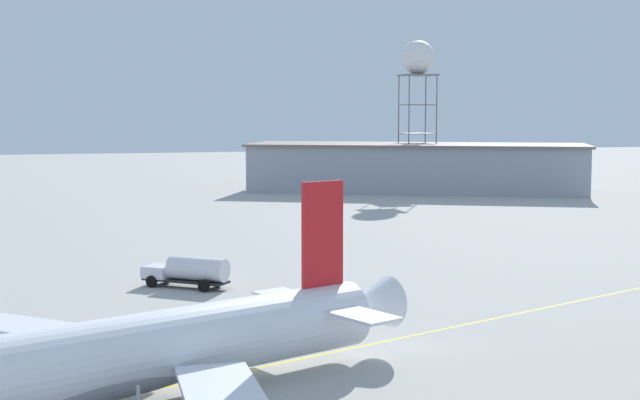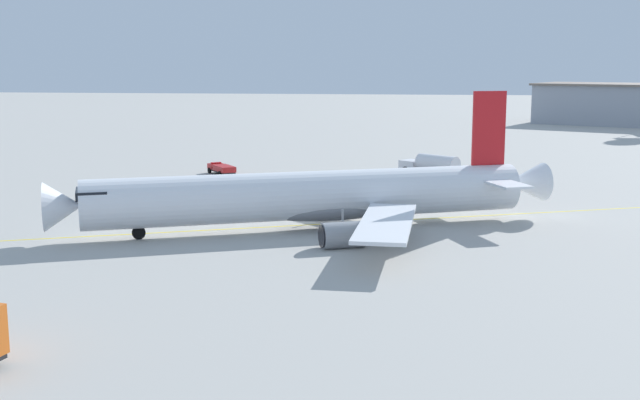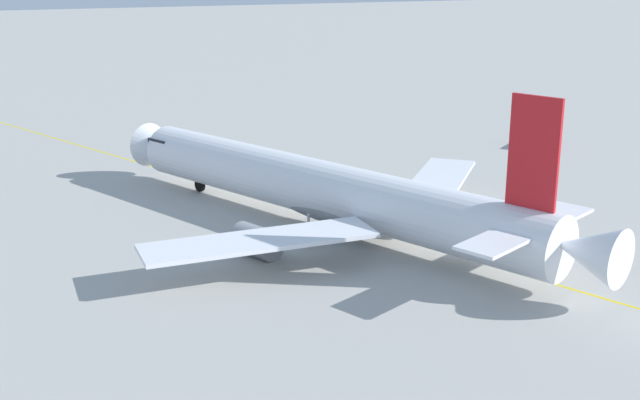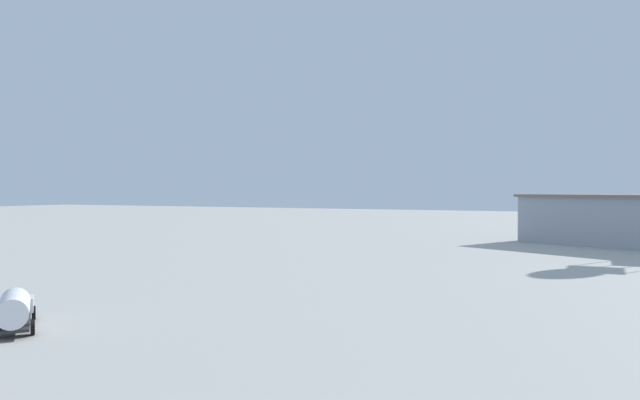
{
  "view_description": "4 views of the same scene",
  "coord_description": "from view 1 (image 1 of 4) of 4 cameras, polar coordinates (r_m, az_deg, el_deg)",
  "views": [
    {
      "loc": [
        0.38,
        50.42,
        16.21
      ],
      "look_at": [
        -27.01,
        -48.74,
        6.05
      ],
      "focal_mm": 51.3,
      "sensor_mm": 36.0,
      "label": 1
    },
    {
      "loc": [
        -9.78,
        69.03,
        14.23
      ],
      "look_at": [
        -0.04,
        -1.32,
        2.04
      ],
      "focal_mm": 44.93,
      "sensor_mm": 36.0,
      "label": 2
    },
    {
      "loc": [
        -51.9,
        24.95,
        19.13
      ],
      "look_at": [
        0.21,
        2.31,
        2.24
      ],
      "focal_mm": 45.37,
      "sensor_mm": 36.0,
      "label": 3
    },
    {
      "loc": [
        -49.2,
        -3.68,
        10.31
      ],
      "look_at": [
        -27.01,
        -48.74,
        9.47
      ],
      "focal_mm": 32.81,
      "sensor_mm": 36.0,
      "label": 4
    }
  ],
  "objects": [
    {
      "name": "terminal_shed",
      "position": [
        183.96,
        6.05,
        2.04
      ],
      "size": [
        69.06,
        47.42,
        9.51
      ],
      "rotation": [
        0.0,
        0.0,
        5.84
      ],
      "color": "#999EA8",
      "rests_on": "ground_plane"
    },
    {
      "name": "radar_tower",
      "position": [
        185.4,
        6.13,
        8.48
      ],
      "size": [
        6.72,
        6.72,
        30.02
      ],
      "color": "slate",
      "rests_on": "ground_plane"
    },
    {
      "name": "airliner_main",
      "position": [
        50.42,
        -14.56,
        -9.93
      ],
      "size": [
        42.13,
        31.46,
        11.82
      ],
      "rotation": [
        0.0,
        0.0,
        0.41
      ],
      "color": "white",
      "rests_on": "ground_plane"
    },
    {
      "name": "fuel_tanker_truck",
      "position": [
        84.55,
        -8.18,
        -4.4
      ],
      "size": [
        7.85,
        6.88,
        2.87
      ],
      "rotation": [
        0.0,
        0.0,
        5.61
      ],
      "color": "#232326",
      "rests_on": "ground_plane"
    }
  ]
}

